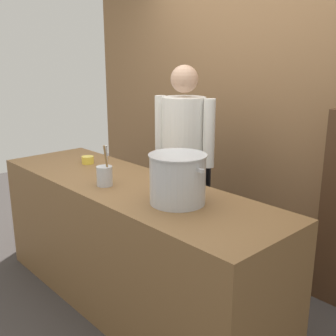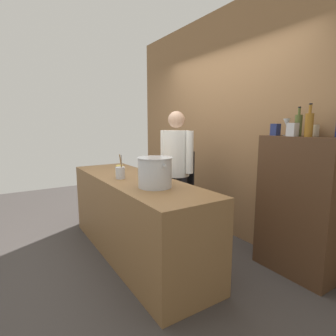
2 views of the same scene
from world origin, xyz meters
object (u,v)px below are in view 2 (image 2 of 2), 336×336
object	(u,v)px
stockpot_large	(155,172)
butter_jar	(120,167)
wine_bottle_amber	(309,124)
wine_glass_wide	(287,123)
spice_tin_silver	(293,130)
wine_bottle_olive	(298,125)
spice_tin_navy	(275,130)
spice_tin_cream	(313,130)
utensil_crock	(120,172)
chef	(176,166)

from	to	relation	value
stockpot_large	butter_jar	size ratio (longest dim) A/B	4.12
stockpot_large	wine_bottle_amber	distance (m)	1.47
stockpot_large	wine_glass_wide	bearing A→B (deg)	66.88
wine_glass_wide	spice_tin_silver	bearing A→B (deg)	-39.78
spice_tin_silver	wine_bottle_amber	bearing A→B (deg)	17.05
wine_bottle_olive	spice_tin_silver	xyz separation A→B (m)	(0.01, -0.10, -0.04)
stockpot_large	wine_bottle_amber	world-z (taller)	wine_bottle_amber
wine_bottle_amber	spice_tin_navy	bearing A→B (deg)	-178.85
spice_tin_cream	spice_tin_silver	bearing A→B (deg)	-119.01
wine_glass_wide	stockpot_large	bearing A→B (deg)	-113.12
wine_bottle_olive	wine_glass_wide	bearing A→B (deg)	170.22
utensil_crock	spice_tin_navy	world-z (taller)	spice_tin_navy
wine_bottle_amber	spice_tin_cream	bearing A→B (deg)	103.36
chef	stockpot_large	size ratio (longest dim) A/B	4.21
utensil_crock	wine_glass_wide	world-z (taller)	wine_glass_wide
chef	spice_tin_cream	distance (m)	1.60
chef	wine_bottle_amber	world-z (taller)	wine_bottle_amber
utensil_crock	spice_tin_navy	distance (m)	1.70
wine_bottle_amber	spice_tin_navy	distance (m)	0.34
butter_jar	spice_tin_silver	bearing A→B (deg)	29.28
wine_bottle_olive	spice_tin_cream	bearing A→B (deg)	34.54
butter_jar	spice_tin_cream	size ratio (longest dim) A/B	0.88
stockpot_large	spice_tin_navy	world-z (taller)	spice_tin_navy
stockpot_large	spice_tin_cream	xyz separation A→B (m)	(0.78, 1.28, 0.40)
wine_bottle_amber	stockpot_large	bearing A→B (deg)	-125.19
utensil_crock	wine_bottle_olive	distance (m)	1.88
spice_tin_navy	butter_jar	bearing A→B (deg)	-146.75
butter_jar	wine_bottle_amber	size ratio (longest dim) A/B	0.32
spice_tin_silver	spice_tin_navy	size ratio (longest dim) A/B	1.06
stockpot_large	wine_glass_wide	world-z (taller)	wine_glass_wide
stockpot_large	butter_jar	world-z (taller)	stockpot_large
wine_bottle_amber	spice_tin_cream	size ratio (longest dim) A/B	2.72
chef	wine_glass_wide	distance (m)	1.39
chef	spice_tin_navy	bearing A→B (deg)	-171.44
wine_bottle_amber	wine_bottle_olive	world-z (taller)	wine_bottle_amber
spice_tin_cream	spice_tin_navy	distance (m)	0.34
spice_tin_navy	spice_tin_silver	bearing A→B (deg)	-8.98
wine_glass_wide	spice_tin_cream	size ratio (longest dim) A/B	1.54
chef	stockpot_large	distance (m)	0.93
stockpot_large	spice_tin_cream	distance (m)	1.55
spice_tin_navy	stockpot_large	bearing A→B (deg)	-112.30
stockpot_large	wine_glass_wide	distance (m)	1.42
chef	spice_tin_cream	size ratio (longest dim) A/B	15.17
wine_bottle_olive	spice_tin_cream	world-z (taller)	wine_bottle_olive
butter_jar	wine_glass_wide	size ratio (longest dim) A/B	0.57
utensil_crock	wine_bottle_olive	world-z (taller)	wine_bottle_olive
stockpot_large	butter_jar	bearing A→B (deg)	175.10
utensil_crock	wine_bottle_amber	size ratio (longest dim) A/B	0.92
stockpot_large	chef	bearing A→B (deg)	132.96
chef	butter_jar	bearing A→B (deg)	35.18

